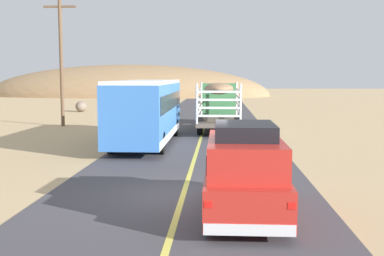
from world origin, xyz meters
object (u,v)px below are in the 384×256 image
(bus, at_px, (147,110))
(boulder_far_horizon, at_px, (81,107))
(suv_near, at_px, (244,170))
(livestock_truck, at_px, (219,101))
(power_pole_mid, at_px, (61,58))

(bus, xyz_separation_m, boulder_far_horizon, (-9.75, 21.65, -1.24))
(suv_near, distance_m, bus, 13.17)
(livestock_truck, bearing_deg, suv_near, -88.13)
(livestock_truck, bearing_deg, boulder_far_horizon, 135.45)
(suv_near, height_order, livestock_truck, livestock_truck)
(suv_near, distance_m, boulder_far_horizon, 36.87)
(livestock_truck, relative_size, bus, 0.97)
(suv_near, bearing_deg, bus, 109.07)
(livestock_truck, distance_m, bus, 9.24)
(boulder_far_horizon, bearing_deg, livestock_truck, -44.55)
(bus, bearing_deg, suv_near, -70.93)
(livestock_truck, xyz_separation_m, boulder_far_horizon, (-13.36, 13.16, -1.28))
(livestock_truck, height_order, boulder_far_horizon, livestock_truck)
(livestock_truck, relative_size, boulder_far_horizon, 7.38)
(livestock_truck, xyz_separation_m, power_pole_mid, (-10.76, -0.12, 2.86))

